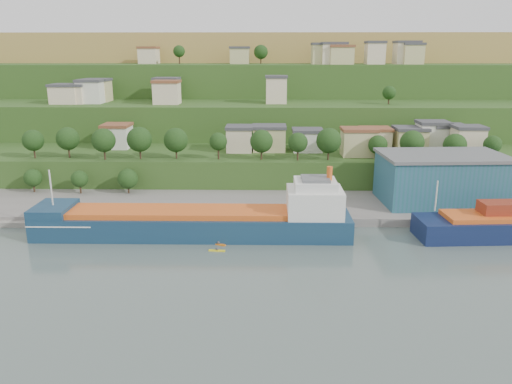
{
  "coord_description": "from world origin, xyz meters",
  "views": [
    {
      "loc": [
        3.32,
        -96.23,
        39.79
      ],
      "look_at": [
        1.18,
        15.0,
        8.48
      ],
      "focal_mm": 35.0,
      "sensor_mm": 36.0,
      "label": 1
    }
  ],
  "objects_px": {
    "warehouse": "(441,178)",
    "caravan": "(57,206)",
    "cargo_ship_near": "(203,223)",
    "kayak_orange": "(218,244)"
  },
  "relations": [
    {
      "from": "warehouse",
      "to": "caravan",
      "type": "xyz_separation_m",
      "value": [
        -97.51,
        -7.18,
        -5.91
      ]
    },
    {
      "from": "warehouse",
      "to": "caravan",
      "type": "relative_size",
      "value": 5.67
    },
    {
      "from": "cargo_ship_near",
      "to": "kayak_orange",
      "type": "relative_size",
      "value": 21.36
    },
    {
      "from": "cargo_ship_near",
      "to": "kayak_orange",
      "type": "distance_m",
      "value": 7.21
    },
    {
      "from": "caravan",
      "to": "kayak_orange",
      "type": "distance_m",
      "value": 46.33
    },
    {
      "from": "cargo_ship_near",
      "to": "caravan",
      "type": "height_order",
      "value": "cargo_ship_near"
    },
    {
      "from": "kayak_orange",
      "to": "caravan",
      "type": "bearing_deg",
      "value": 179.53
    },
    {
      "from": "cargo_ship_near",
      "to": "warehouse",
      "type": "xyz_separation_m",
      "value": [
        59.15,
        20.61,
        5.56
      ]
    },
    {
      "from": "cargo_ship_near",
      "to": "kayak_orange",
      "type": "bearing_deg",
      "value": -54.92
    },
    {
      "from": "kayak_orange",
      "to": "cargo_ship_near",
      "type": "bearing_deg",
      "value": 148.83
    }
  ]
}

